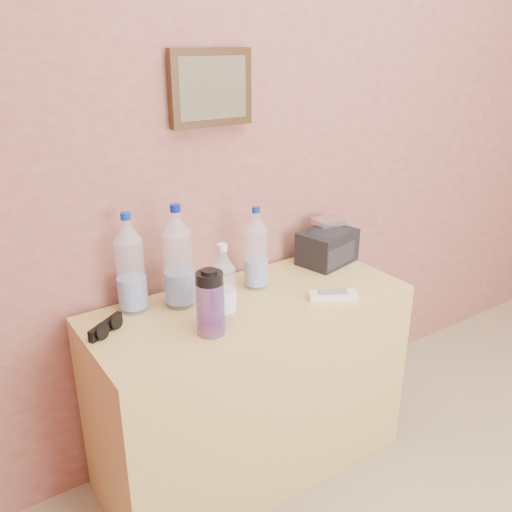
{
  "coord_description": "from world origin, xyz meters",
  "views": [
    {
      "loc": [
        -1.35,
        0.34,
        1.55
      ],
      "look_at": [
        -0.42,
        1.71,
        0.89
      ],
      "focal_mm": 38.0,
      "sensor_mm": 36.0,
      "label": 1
    }
  ],
  "objects_px": {
    "dresser": "(251,387)",
    "ac_remote": "(333,295)",
    "pet_small": "(223,289)",
    "sunglasses": "(106,327)",
    "pet_large_c": "(256,252)",
    "nalgene_bottle": "(210,303)",
    "pet_large_b": "(178,262)",
    "toiletry_bag": "(327,245)",
    "foil_packet": "(328,221)",
    "pet_large_a": "(130,268)"
  },
  "relations": [
    {
      "from": "toiletry_bag",
      "to": "foil_packet",
      "type": "xyz_separation_m",
      "value": [
        0.02,
        0.03,
        0.09
      ]
    },
    {
      "from": "nalgene_bottle",
      "to": "toiletry_bag",
      "type": "bearing_deg",
      "value": 19.14
    },
    {
      "from": "dresser",
      "to": "pet_small",
      "type": "relative_size",
      "value": 4.21
    },
    {
      "from": "nalgene_bottle",
      "to": "toiletry_bag",
      "type": "distance_m",
      "value": 0.71
    },
    {
      "from": "pet_large_a",
      "to": "foil_packet",
      "type": "relative_size",
      "value": 3.1
    },
    {
      "from": "nalgene_bottle",
      "to": "sunglasses",
      "type": "height_order",
      "value": "nalgene_bottle"
    },
    {
      "from": "toiletry_bag",
      "to": "pet_large_b",
      "type": "bearing_deg",
      "value": 167.36
    },
    {
      "from": "toiletry_bag",
      "to": "dresser",
      "type": "bearing_deg",
      "value": -178.26
    },
    {
      "from": "pet_large_c",
      "to": "ac_remote",
      "type": "xyz_separation_m",
      "value": [
        0.17,
        -0.23,
        -0.12
      ]
    },
    {
      "from": "sunglasses",
      "to": "foil_packet",
      "type": "distance_m",
      "value": 0.98
    },
    {
      "from": "pet_large_c",
      "to": "foil_packet",
      "type": "relative_size",
      "value": 2.77
    },
    {
      "from": "pet_large_b",
      "to": "pet_large_c",
      "type": "height_order",
      "value": "pet_large_b"
    },
    {
      "from": "pet_small",
      "to": "nalgene_bottle",
      "type": "height_order",
      "value": "pet_small"
    },
    {
      "from": "pet_large_b",
      "to": "foil_packet",
      "type": "distance_m",
      "value": 0.69
    },
    {
      "from": "pet_large_c",
      "to": "sunglasses",
      "type": "bearing_deg",
      "value": -178.27
    },
    {
      "from": "dresser",
      "to": "pet_large_b",
      "type": "height_order",
      "value": "pet_large_b"
    },
    {
      "from": "pet_large_b",
      "to": "ac_remote",
      "type": "relative_size",
      "value": 2.11
    },
    {
      "from": "pet_large_b",
      "to": "toiletry_bag",
      "type": "bearing_deg",
      "value": 0.52
    },
    {
      "from": "pet_large_c",
      "to": "nalgene_bottle",
      "type": "distance_m",
      "value": 0.37
    },
    {
      "from": "pet_small",
      "to": "sunglasses",
      "type": "xyz_separation_m",
      "value": [
        -0.33,
        0.15,
        -0.1
      ]
    },
    {
      "from": "pet_large_b",
      "to": "pet_large_c",
      "type": "distance_m",
      "value": 0.3
    },
    {
      "from": "dresser",
      "to": "ac_remote",
      "type": "relative_size",
      "value": 6.72
    },
    {
      "from": "pet_large_c",
      "to": "ac_remote",
      "type": "height_order",
      "value": "pet_large_c"
    },
    {
      "from": "pet_large_a",
      "to": "pet_large_c",
      "type": "xyz_separation_m",
      "value": [
        0.44,
        -0.08,
        -0.02
      ]
    },
    {
      "from": "ac_remote",
      "to": "foil_packet",
      "type": "xyz_separation_m",
      "value": [
        0.22,
        0.29,
        0.15
      ]
    },
    {
      "from": "pet_large_a",
      "to": "pet_large_b",
      "type": "height_order",
      "value": "pet_large_b"
    },
    {
      "from": "pet_large_b",
      "to": "sunglasses",
      "type": "bearing_deg",
      "value": -171.51
    },
    {
      "from": "pet_large_b",
      "to": "nalgene_bottle",
      "type": "xyz_separation_m",
      "value": [
        -0.01,
        -0.23,
        -0.05
      ]
    },
    {
      "from": "pet_large_a",
      "to": "toiletry_bag",
      "type": "distance_m",
      "value": 0.81
    },
    {
      "from": "dresser",
      "to": "nalgene_bottle",
      "type": "bearing_deg",
      "value": -152.87
    },
    {
      "from": "pet_large_c",
      "to": "nalgene_bottle",
      "type": "xyz_separation_m",
      "value": [
        -0.3,
        -0.2,
        -0.03
      ]
    },
    {
      "from": "pet_large_b",
      "to": "pet_large_c",
      "type": "bearing_deg",
      "value": -4.66
    },
    {
      "from": "ac_remote",
      "to": "pet_small",
      "type": "bearing_deg",
      "value": -160.3
    },
    {
      "from": "pet_small",
      "to": "toiletry_bag",
      "type": "bearing_deg",
      "value": 18.37
    },
    {
      "from": "dresser",
      "to": "pet_large_a",
      "type": "distance_m",
      "value": 0.64
    },
    {
      "from": "pet_small",
      "to": "ac_remote",
      "type": "height_order",
      "value": "pet_small"
    },
    {
      "from": "ac_remote",
      "to": "foil_packet",
      "type": "relative_size",
      "value": 1.54
    },
    {
      "from": "pet_large_b",
      "to": "pet_small",
      "type": "distance_m",
      "value": 0.21
    },
    {
      "from": "pet_large_b",
      "to": "sunglasses",
      "type": "distance_m",
      "value": 0.31
    },
    {
      "from": "pet_large_b",
      "to": "pet_large_c",
      "type": "relative_size",
      "value": 1.17
    },
    {
      "from": "toiletry_bag",
      "to": "pet_small",
      "type": "bearing_deg",
      "value": -174.79
    },
    {
      "from": "pet_large_b",
      "to": "foil_packet",
      "type": "relative_size",
      "value": 3.24
    },
    {
      "from": "nalgene_bottle",
      "to": "toiletry_bag",
      "type": "relative_size",
      "value": 0.96
    },
    {
      "from": "pet_large_a",
      "to": "sunglasses",
      "type": "distance_m",
      "value": 0.21
    },
    {
      "from": "foil_packet",
      "to": "pet_large_b",
      "type": "bearing_deg",
      "value": -177.23
    },
    {
      "from": "sunglasses",
      "to": "ac_remote",
      "type": "height_order",
      "value": "sunglasses"
    },
    {
      "from": "dresser",
      "to": "pet_large_a",
      "type": "relative_size",
      "value": 3.33
    },
    {
      "from": "pet_small",
      "to": "sunglasses",
      "type": "bearing_deg",
      "value": 155.27
    },
    {
      "from": "dresser",
      "to": "pet_large_a",
      "type": "height_order",
      "value": "pet_large_a"
    },
    {
      "from": "pet_large_b",
      "to": "nalgene_bottle",
      "type": "height_order",
      "value": "pet_large_b"
    }
  ]
}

